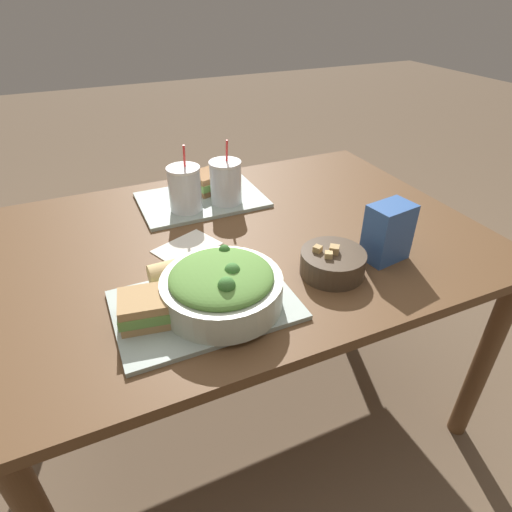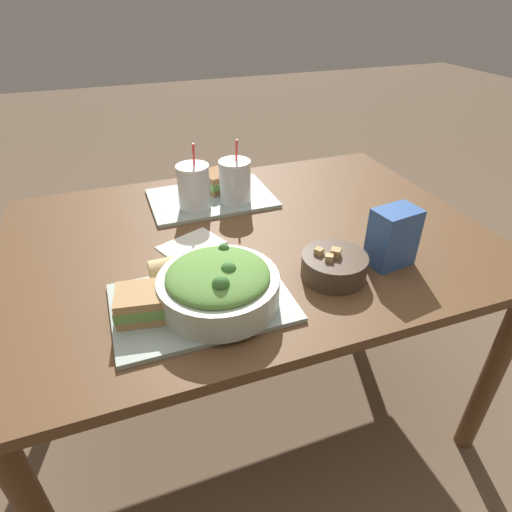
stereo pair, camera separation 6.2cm
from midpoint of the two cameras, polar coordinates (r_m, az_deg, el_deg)
The scene contains 13 objects.
ground_plane at distance 1.75m, azimuth -2.36°, elevation -18.21°, with size 12.00×12.00×0.00m, color brown.
dining_table at distance 1.31m, azimuth -2.99°, elevation -0.47°, with size 1.40×1.00×0.73m.
tray_near at distance 1.01m, azimuth -8.60°, elevation -6.52°, with size 0.41×0.28×0.01m.
tray_far at distance 1.48m, azimuth -8.48°, elevation 7.41°, with size 0.41×0.28×0.01m.
salad_bowl at distance 0.96m, azimuth -6.44°, elevation -4.04°, with size 0.28×0.28×0.12m.
soup_bowl at distance 1.10m, azimuth 8.58°, elevation -0.84°, with size 0.17×0.17×0.08m.
sandwich_near at distance 0.96m, azimuth -15.63°, elevation -6.68°, with size 0.15×0.12×0.06m.
baguette_near at distance 1.06m, azimuth -11.12°, elevation -1.85°, with size 0.17×0.07×0.06m.
sandwich_far at distance 1.53m, azimuth -7.44°, elevation 9.87°, with size 0.15×0.14×0.06m.
drink_cup_dark at distance 1.38m, azimuth -10.74°, elevation 8.61°, with size 0.10×0.10×0.21m.
drink_cup_red at distance 1.42m, azimuth -5.33°, elevation 9.61°, with size 0.10×0.10×0.21m.
chip_bag at distance 1.17m, azimuth 15.74°, elevation 3.04°, with size 0.13×0.10×0.16m.
napkin_folded at distance 1.23m, azimuth -10.65°, elevation 1.11°, with size 0.20×0.18×0.00m.
Camera 1 is at (-0.41, -1.01, 1.37)m, focal length 30.00 mm.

